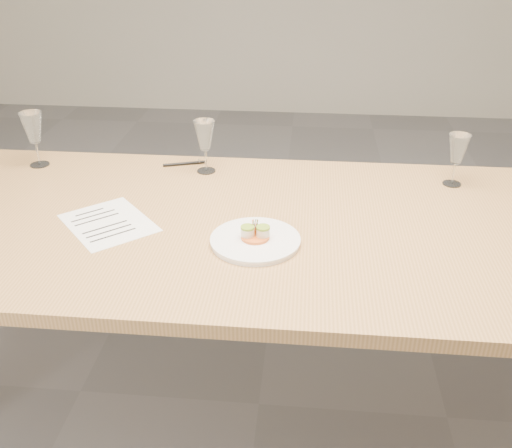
# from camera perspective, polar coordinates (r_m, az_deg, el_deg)

# --- Properties ---
(ground) EXTENTS (7.00, 7.00, 0.00)m
(ground) POSITION_cam_1_polar(r_m,az_deg,el_deg) (2.16, 0.28, -17.55)
(ground) COLOR slate
(ground) RESTS_ON ground
(dining_table) EXTENTS (2.40, 1.00, 0.75)m
(dining_table) POSITION_cam_1_polar(r_m,az_deg,el_deg) (1.74, 0.34, -1.71)
(dining_table) COLOR tan
(dining_table) RESTS_ON ground
(dinner_plate) EXTENTS (0.25, 0.25, 0.07)m
(dinner_plate) POSITION_cam_1_polar(r_m,az_deg,el_deg) (1.59, -0.06, -1.57)
(dinner_plate) COLOR white
(dinner_plate) RESTS_ON dining_table
(recipe_sheet) EXTENTS (0.35, 0.35, 0.00)m
(recipe_sheet) POSITION_cam_1_polar(r_m,az_deg,el_deg) (1.75, -14.54, 0.11)
(recipe_sheet) COLOR white
(recipe_sheet) RESTS_ON dining_table
(ballpoint_pen) EXTENTS (0.15, 0.06, 0.01)m
(ballpoint_pen) POSITION_cam_1_polar(r_m,az_deg,el_deg) (2.12, -7.18, 6.02)
(ballpoint_pen) COLOR black
(ballpoint_pen) RESTS_ON dining_table
(wine_glass_0) EXTENTS (0.08, 0.08, 0.20)m
(wine_glass_0) POSITION_cam_1_polar(r_m,az_deg,el_deg) (2.20, -21.41, 8.86)
(wine_glass_0) COLOR white
(wine_glass_0) RESTS_ON dining_table
(wine_glass_1) EXTENTS (0.08, 0.08, 0.19)m
(wine_glass_1) POSITION_cam_1_polar(r_m,az_deg,el_deg) (2.01, -5.15, 8.71)
(wine_glass_1) COLOR white
(wine_glass_1) RESTS_ON dining_table
(wine_glass_2) EXTENTS (0.07, 0.07, 0.18)m
(wine_glass_2) POSITION_cam_1_polar(r_m,az_deg,el_deg) (2.01, 19.53, 6.98)
(wine_glass_2) COLOR white
(wine_glass_2) RESTS_ON dining_table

